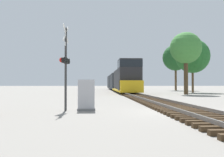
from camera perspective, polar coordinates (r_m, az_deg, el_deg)
ground_plane at (r=13.30m, az=15.64°, el=-7.12°), size 400.00×400.00×0.00m
rail_track_bed at (r=13.29m, az=15.64°, el=-6.54°), size 2.60×160.00×0.31m
freight_train at (r=54.50m, az=1.37°, el=-0.62°), size 2.99×46.68×4.70m
crossing_signal_near at (r=13.86m, az=-10.16°, el=3.51°), size 0.46×1.02×4.48m
relay_cabinet at (r=13.71m, az=-5.60°, el=-3.66°), size 0.94×0.59×1.61m
tree_far_right at (r=36.58m, az=15.76°, el=6.31°), size 4.22×4.22×8.33m
tree_mid_background at (r=44.62m, az=17.13°, el=4.68°), size 5.54×5.54×8.72m
tree_deep_background at (r=59.19m, az=13.69°, el=4.40°), size 5.69×5.69×10.02m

